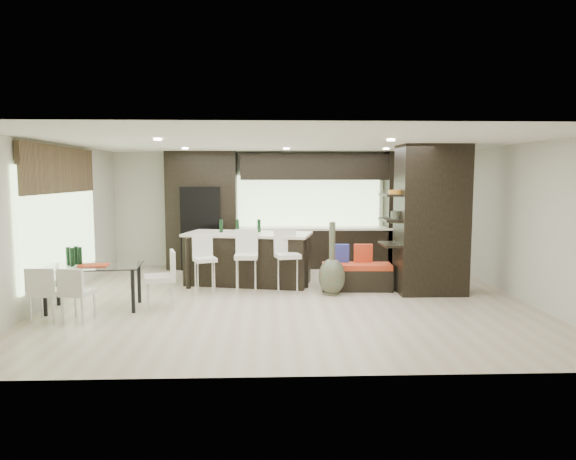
{
  "coord_description": "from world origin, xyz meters",
  "views": [
    {
      "loc": [
        -0.34,
        -8.79,
        2.14
      ],
      "look_at": [
        0.0,
        0.6,
        1.15
      ],
      "focal_mm": 32.0,
      "sensor_mm": 36.0,
      "label": 1
    }
  ],
  "objects_px": {
    "stool_right": "(288,267)",
    "kitchen_island": "(248,258)",
    "stool_left": "(205,270)",
    "chair_end": "(160,282)",
    "floor_vase": "(332,258)",
    "chair_near": "(78,296)",
    "chair_far": "(47,296)",
    "bench": "(357,277)",
    "stool_mid": "(246,268)",
    "dining_table": "(94,288)"
  },
  "relations": [
    {
      "from": "stool_left",
      "to": "chair_end",
      "type": "xyz_separation_m",
      "value": [
        -0.6,
        -1.08,
        0.0
      ]
    },
    {
      "from": "stool_left",
      "to": "chair_end",
      "type": "relative_size",
      "value": 0.99
    },
    {
      "from": "dining_table",
      "to": "chair_far",
      "type": "height_order",
      "value": "chair_far"
    },
    {
      "from": "bench",
      "to": "chair_near",
      "type": "xyz_separation_m",
      "value": [
        -4.47,
        -1.94,
        0.12
      ]
    },
    {
      "from": "chair_end",
      "to": "floor_vase",
      "type": "bearing_deg",
      "value": -88.77
    },
    {
      "from": "stool_left",
      "to": "chair_near",
      "type": "distance_m",
      "value": 2.42
    },
    {
      "from": "dining_table",
      "to": "floor_vase",
      "type": "bearing_deg",
      "value": 6.46
    },
    {
      "from": "dining_table",
      "to": "chair_far",
      "type": "xyz_separation_m",
      "value": [
        -0.46,
        -0.7,
        0.03
      ]
    },
    {
      "from": "chair_end",
      "to": "dining_table",
      "type": "bearing_deg",
      "value": 74.41
    },
    {
      "from": "stool_left",
      "to": "bench",
      "type": "height_order",
      "value": "stool_left"
    },
    {
      "from": "chair_near",
      "to": "chair_end",
      "type": "distance_m",
      "value": 1.26
    },
    {
      "from": "stool_left",
      "to": "chair_far",
      "type": "relative_size",
      "value": 1.13
    },
    {
      "from": "chair_near",
      "to": "stool_mid",
      "type": "bearing_deg",
      "value": 49.19
    },
    {
      "from": "kitchen_island",
      "to": "stool_mid",
      "type": "distance_m",
      "value": 0.84
    },
    {
      "from": "stool_mid",
      "to": "chair_end",
      "type": "distance_m",
      "value": 1.72
    },
    {
      "from": "stool_mid",
      "to": "chair_far",
      "type": "height_order",
      "value": "stool_mid"
    },
    {
      "from": "floor_vase",
      "to": "chair_end",
      "type": "height_order",
      "value": "floor_vase"
    },
    {
      "from": "stool_left",
      "to": "bench",
      "type": "distance_m",
      "value": 2.83
    },
    {
      "from": "stool_left",
      "to": "chair_far",
      "type": "distance_m",
      "value": 2.75
    },
    {
      "from": "bench",
      "to": "chair_near",
      "type": "relative_size",
      "value": 1.74
    },
    {
      "from": "kitchen_island",
      "to": "stool_mid",
      "type": "height_order",
      "value": "kitchen_island"
    },
    {
      "from": "kitchen_island",
      "to": "chair_end",
      "type": "xyz_separation_m",
      "value": [
        -1.35,
        -1.89,
        -0.08
      ]
    },
    {
      "from": "stool_left",
      "to": "chair_end",
      "type": "distance_m",
      "value": 1.23
    },
    {
      "from": "dining_table",
      "to": "chair_near",
      "type": "bearing_deg",
      "value": -96.07
    },
    {
      "from": "stool_left",
      "to": "chair_near",
      "type": "bearing_deg",
      "value": -153.64
    },
    {
      "from": "bench",
      "to": "chair_near",
      "type": "bearing_deg",
      "value": -153.6
    },
    {
      "from": "kitchen_island",
      "to": "bench",
      "type": "height_order",
      "value": "kitchen_island"
    },
    {
      "from": "stool_mid",
      "to": "bench",
      "type": "relative_size",
      "value": 0.72
    },
    {
      "from": "stool_mid",
      "to": "stool_right",
      "type": "xyz_separation_m",
      "value": [
        0.76,
        -0.0,
        0.01
      ]
    },
    {
      "from": "kitchen_island",
      "to": "dining_table",
      "type": "height_order",
      "value": "kitchen_island"
    },
    {
      "from": "kitchen_island",
      "to": "bench",
      "type": "xyz_separation_m",
      "value": [
        2.07,
        -0.65,
        -0.26
      ]
    },
    {
      "from": "kitchen_island",
      "to": "chair_far",
      "type": "height_order",
      "value": "kitchen_island"
    },
    {
      "from": "stool_mid",
      "to": "bench",
      "type": "bearing_deg",
      "value": 6.24
    },
    {
      "from": "floor_vase",
      "to": "stool_mid",
      "type": "bearing_deg",
      "value": 173.34
    },
    {
      "from": "stool_right",
      "to": "kitchen_island",
      "type": "bearing_deg",
      "value": 119.01
    },
    {
      "from": "stool_mid",
      "to": "stool_left",
      "type": "bearing_deg",
      "value": 179.81
    },
    {
      "from": "stool_mid",
      "to": "stool_right",
      "type": "distance_m",
      "value": 0.76
    },
    {
      "from": "stool_right",
      "to": "dining_table",
      "type": "xyz_separation_m",
      "value": [
        -3.15,
        -1.06,
        -0.12
      ]
    },
    {
      "from": "kitchen_island",
      "to": "chair_near",
      "type": "distance_m",
      "value": 3.53
    },
    {
      "from": "kitchen_island",
      "to": "stool_right",
      "type": "relative_size",
      "value": 2.59
    },
    {
      "from": "kitchen_island",
      "to": "floor_vase",
      "type": "bearing_deg",
      "value": -20.75
    },
    {
      "from": "kitchen_island",
      "to": "bench",
      "type": "distance_m",
      "value": 2.18
    },
    {
      "from": "chair_near",
      "to": "chair_end",
      "type": "xyz_separation_m",
      "value": [
        1.05,
        0.7,
        0.06
      ]
    },
    {
      "from": "kitchen_island",
      "to": "dining_table",
      "type": "xyz_separation_m",
      "value": [
        -2.4,
        -1.89,
        -0.16
      ]
    },
    {
      "from": "chair_far",
      "to": "stool_mid",
      "type": "bearing_deg",
      "value": 33.6
    },
    {
      "from": "stool_right",
      "to": "bench",
      "type": "relative_size",
      "value": 0.73
    },
    {
      "from": "stool_mid",
      "to": "stool_right",
      "type": "bearing_deg",
      "value": 0.85
    },
    {
      "from": "stool_left",
      "to": "stool_mid",
      "type": "bearing_deg",
      "value": -22.04
    },
    {
      "from": "kitchen_island",
      "to": "bench",
      "type": "bearing_deg",
      "value": -4.97
    },
    {
      "from": "floor_vase",
      "to": "stool_right",
      "type": "bearing_deg",
      "value": 167.42
    }
  ]
}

